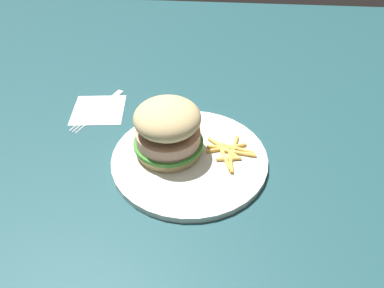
{
  "coord_description": "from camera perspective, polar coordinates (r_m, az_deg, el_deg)",
  "views": [
    {
      "loc": [
        -0.05,
        0.52,
        0.47
      ],
      "look_at": [
        -0.0,
        0.02,
        0.04
      ],
      "focal_mm": 34.5,
      "sensor_mm": 36.0,
      "label": 1
    }
  ],
  "objects": [
    {
      "name": "plate",
      "position": [
        0.68,
        0.0,
        -2.29
      ],
      "size": [
        0.29,
        0.29,
        0.01
      ],
      "primitive_type": "cylinder",
      "color": "silver",
      "rests_on": "ground_plane"
    },
    {
      "name": "sandwich",
      "position": [
        0.66,
        -3.76,
        2.37
      ],
      "size": [
        0.13,
        0.13,
        0.1
      ],
      "color": "tan",
      "rests_on": "plate"
    },
    {
      "name": "napkin",
      "position": [
        0.84,
        -14.26,
        5.17
      ],
      "size": [
        0.12,
        0.12,
        0.0
      ],
      "primitive_type": "cube",
      "rotation": [
        0.0,
        0.0,
        0.11
      ],
      "color": "white",
      "rests_on": "ground_plane"
    },
    {
      "name": "ground_plane",
      "position": [
        0.7,
        -0.19,
        -1.25
      ],
      "size": [
        1.6,
        1.6,
        0.0
      ],
      "primitive_type": "plane",
      "color": "#1E474C"
    },
    {
      "name": "fries_pile",
      "position": [
        0.68,
        5.78,
        -1.29
      ],
      "size": [
        0.09,
        0.1,
        0.01
      ],
      "color": "gold",
      "rests_on": "plate"
    },
    {
      "name": "fork",
      "position": [
        0.83,
        -14.36,
        5.25
      ],
      "size": [
        0.08,
        0.17,
        0.0
      ],
      "color": "silver",
      "rests_on": "napkin"
    }
  ]
}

